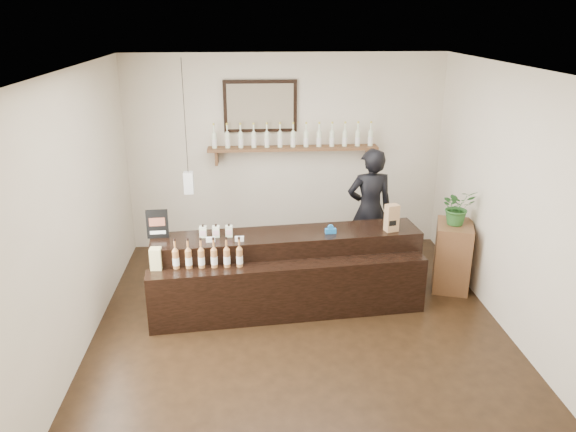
{
  "coord_description": "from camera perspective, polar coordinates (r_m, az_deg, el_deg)",
  "views": [
    {
      "loc": [
        -0.51,
        -5.37,
        3.3
      ],
      "look_at": [
        -0.09,
        0.7,
        1.09
      ],
      "focal_mm": 35.0,
      "sensor_mm": 36.0,
      "label": 1
    }
  ],
  "objects": [
    {
      "name": "tape_dispenser",
      "position": [
        6.55,
        4.35,
        -1.42
      ],
      "size": [
        0.13,
        0.06,
        0.11
      ],
      "color": "#1864AB",
      "rests_on": "counter"
    },
    {
      "name": "side_cabinet",
      "position": [
        7.36,
        16.34,
        -3.89
      ],
      "size": [
        0.59,
        0.69,
        0.85
      ],
      "color": "brown",
      "rests_on": "ground"
    },
    {
      "name": "promo_sign",
      "position": [
        6.51,
        -13.13,
        -0.8
      ],
      "size": [
        0.25,
        0.04,
        0.34
      ],
      "color": "black",
      "rests_on": "counter"
    },
    {
      "name": "back_wall_decor",
      "position": [
        7.9,
        -1.26,
        8.66
      ],
      "size": [
        2.66,
        0.96,
        1.69
      ],
      "color": "brown",
      "rests_on": "ground"
    },
    {
      "name": "ground",
      "position": [
        6.32,
        1.25,
        -11.51
      ],
      "size": [
        5.0,
        5.0,
        0.0
      ],
      "primitive_type": "plane",
      "color": "black",
      "rests_on": "ground"
    },
    {
      "name": "room_shell",
      "position": [
        5.62,
        1.37,
        3.46
      ],
      "size": [
        5.0,
        5.0,
        5.0
      ],
      "color": "beige",
      "rests_on": "ground"
    },
    {
      "name": "counter",
      "position": [
        6.63,
        -0.07,
        -5.87
      ],
      "size": [
        3.18,
        1.14,
        1.03
      ],
      "color": "black",
      "rests_on": "ground"
    },
    {
      "name": "potted_plant",
      "position": [
        7.13,
        16.84,
        0.89
      ],
      "size": [
        0.45,
        0.4,
        0.45
      ],
      "primitive_type": "imported",
      "rotation": [
        0.0,
        0.0,
        0.14
      ],
      "color": "#295D25",
      "rests_on": "side_cabinet"
    },
    {
      "name": "paper_bag",
      "position": [
        6.67,
        10.49,
        -0.19
      ],
      "size": [
        0.17,
        0.14,
        0.32
      ],
      "color": "#9B724B",
      "rests_on": "counter"
    },
    {
      "name": "shopkeeper",
      "position": [
        7.47,
        8.31,
        1.38
      ],
      "size": [
        0.72,
        0.5,
        1.89
      ],
      "primitive_type": "imported",
      "rotation": [
        0.0,
        0.0,
        3.21
      ],
      "color": "black",
      "rests_on": "ground"
    }
  ]
}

